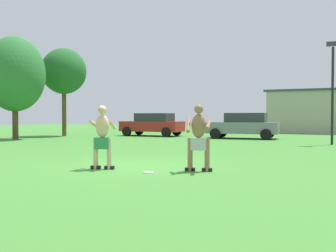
{
  "coord_description": "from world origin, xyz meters",
  "views": [
    {
      "loc": [
        5.44,
        -9.14,
        1.42
      ],
      "look_at": [
        0.86,
        0.61,
        1.12
      ],
      "focal_mm": 40.31,
      "sensor_mm": 36.0,
      "label": 1
    }
  ],
  "objects_px": {
    "player_in_gray": "(199,136)",
    "lamp_post": "(333,81)",
    "tree_left_field": "(15,74)",
    "frisbee": "(149,172)",
    "car_red_far_end": "(153,124)",
    "player_with_cap": "(102,134)",
    "car_gray_near_post": "(243,125)",
    "tree_behind_players": "(64,72)"
  },
  "relations": [
    {
      "from": "frisbee",
      "to": "tree_behind_players",
      "type": "bearing_deg",
      "value": 137.01
    },
    {
      "from": "frisbee",
      "to": "car_gray_near_post",
      "type": "xyz_separation_m",
      "value": [
        -1.29,
        14.79,
        0.81
      ]
    },
    {
      "from": "player_with_cap",
      "to": "lamp_post",
      "type": "distance_m",
      "value": 13.02
    },
    {
      "from": "player_in_gray",
      "to": "car_red_far_end",
      "type": "height_order",
      "value": "player_in_gray"
    },
    {
      "from": "lamp_post",
      "to": "tree_left_field",
      "type": "height_order",
      "value": "tree_left_field"
    },
    {
      "from": "player_in_gray",
      "to": "tree_left_field",
      "type": "xyz_separation_m",
      "value": [
        -14.45,
        7.47,
        2.96
      ]
    },
    {
      "from": "car_gray_near_post",
      "to": "tree_left_field",
      "type": "bearing_deg",
      "value": -151.57
    },
    {
      "from": "player_in_gray",
      "to": "lamp_post",
      "type": "height_order",
      "value": "lamp_post"
    },
    {
      "from": "frisbee",
      "to": "car_red_far_end",
      "type": "xyz_separation_m",
      "value": [
        -7.76,
        15.09,
        0.81
      ]
    },
    {
      "from": "tree_behind_players",
      "to": "frisbee",
      "type": "bearing_deg",
      "value": -42.99
    },
    {
      "from": "player_in_gray",
      "to": "lamp_post",
      "type": "bearing_deg",
      "value": 75.81
    },
    {
      "from": "lamp_post",
      "to": "tree_left_field",
      "type": "bearing_deg",
      "value": -168.33
    },
    {
      "from": "player_in_gray",
      "to": "car_red_far_end",
      "type": "xyz_separation_m",
      "value": [
        -8.79,
        14.34,
        -0.08
      ]
    },
    {
      "from": "player_with_cap",
      "to": "car_gray_near_post",
      "type": "distance_m",
      "value": 14.73
    },
    {
      "from": "car_gray_near_post",
      "to": "car_red_far_end",
      "type": "distance_m",
      "value": 6.48
    },
    {
      "from": "player_in_gray",
      "to": "car_gray_near_post",
      "type": "relative_size",
      "value": 0.39
    },
    {
      "from": "tree_left_field",
      "to": "tree_behind_players",
      "type": "xyz_separation_m",
      "value": [
        0.15,
        4.14,
        0.59
      ]
    },
    {
      "from": "frisbee",
      "to": "player_in_gray",
      "type": "bearing_deg",
      "value": 36.24
    },
    {
      "from": "car_gray_near_post",
      "to": "lamp_post",
      "type": "height_order",
      "value": "lamp_post"
    },
    {
      "from": "player_with_cap",
      "to": "lamp_post",
      "type": "relative_size",
      "value": 0.34
    },
    {
      "from": "frisbee",
      "to": "lamp_post",
      "type": "distance_m",
      "value": 12.77
    },
    {
      "from": "player_with_cap",
      "to": "lamp_post",
      "type": "xyz_separation_m",
      "value": [
        5.24,
        11.72,
        2.19
      ]
    },
    {
      "from": "frisbee",
      "to": "car_gray_near_post",
      "type": "bearing_deg",
      "value": 94.98
    },
    {
      "from": "frisbee",
      "to": "tree_left_field",
      "type": "xyz_separation_m",
      "value": [
        -13.42,
        8.22,
        3.86
      ]
    },
    {
      "from": "frisbee",
      "to": "tree_behind_players",
      "type": "distance_m",
      "value": 18.67
    },
    {
      "from": "tree_behind_players",
      "to": "lamp_post",
      "type": "bearing_deg",
      "value": -1.95
    },
    {
      "from": "lamp_post",
      "to": "tree_behind_players",
      "type": "bearing_deg",
      "value": 178.05
    },
    {
      "from": "player_in_gray",
      "to": "tree_left_field",
      "type": "bearing_deg",
      "value": 152.67
    },
    {
      "from": "player_in_gray",
      "to": "car_gray_near_post",
      "type": "xyz_separation_m",
      "value": [
        -2.32,
        14.03,
        -0.08
      ]
    },
    {
      "from": "player_with_cap",
      "to": "player_in_gray",
      "type": "height_order",
      "value": "player_in_gray"
    },
    {
      "from": "lamp_post",
      "to": "frisbee",
      "type": "bearing_deg",
      "value": -107.95
    },
    {
      "from": "lamp_post",
      "to": "tree_behind_players",
      "type": "distance_m",
      "value": 17.14
    },
    {
      "from": "player_in_gray",
      "to": "tree_left_field",
      "type": "relative_size",
      "value": 0.28
    },
    {
      "from": "player_with_cap",
      "to": "lamp_post",
      "type": "bearing_deg",
      "value": 65.93
    },
    {
      "from": "car_gray_near_post",
      "to": "lamp_post",
      "type": "distance_m",
      "value": 6.35
    },
    {
      "from": "frisbee",
      "to": "car_gray_near_post",
      "type": "height_order",
      "value": "car_gray_near_post"
    },
    {
      "from": "player_in_gray",
      "to": "car_red_far_end",
      "type": "relative_size",
      "value": 0.39
    },
    {
      "from": "car_gray_near_post",
      "to": "tree_behind_players",
      "type": "xyz_separation_m",
      "value": [
        -11.97,
        -2.42,
        3.64
      ]
    },
    {
      "from": "car_gray_near_post",
      "to": "tree_behind_players",
      "type": "relative_size",
      "value": 0.73
    },
    {
      "from": "player_with_cap",
      "to": "car_red_far_end",
      "type": "bearing_deg",
      "value": 112.88
    },
    {
      "from": "player_in_gray",
      "to": "tree_left_field",
      "type": "height_order",
      "value": "tree_left_field"
    },
    {
      "from": "car_gray_near_post",
      "to": "lamp_post",
      "type": "relative_size",
      "value": 0.88
    }
  ]
}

